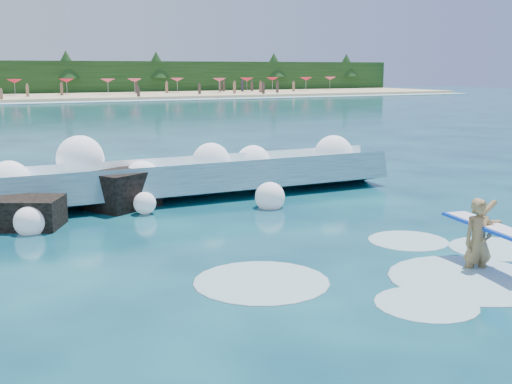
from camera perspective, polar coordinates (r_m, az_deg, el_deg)
ground at (r=12.18m, az=-2.10°, el=-7.76°), size 200.00×200.00×0.00m
breaking_wave at (r=19.39m, az=-12.24°, el=0.66°), size 17.59×2.76×1.52m
rock_cluster at (r=17.65m, az=-21.11°, el=-1.29°), size 7.93×3.15×1.23m
surfer_with_board at (r=13.25m, az=19.34°, el=-3.94°), size 1.11×2.92×1.74m
wave_spray at (r=19.13m, az=-12.33°, el=1.80°), size 15.80×4.32×2.11m
surf_foam at (r=13.04m, az=15.05°, el=-6.87°), size 9.36×5.24×0.15m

